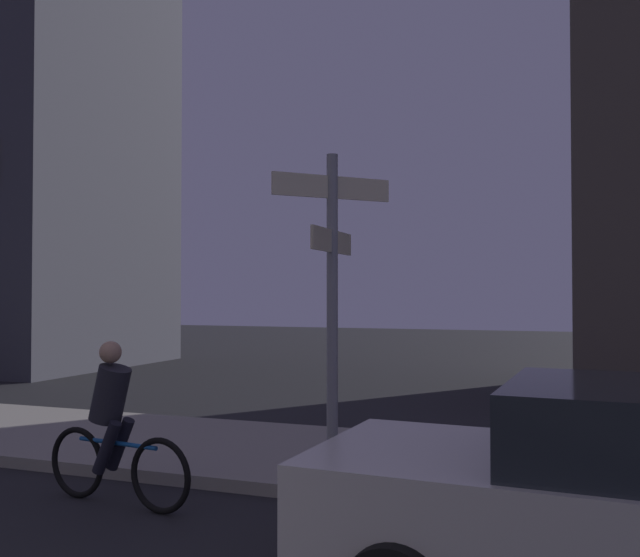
{
  "coord_description": "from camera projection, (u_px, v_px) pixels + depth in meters",
  "views": [
    {
      "loc": [
        3.48,
        -0.78,
        2.08
      ],
      "look_at": [
        0.87,
        6.34,
        2.25
      ],
      "focal_mm": 38.68,
      "sensor_mm": 36.0,
      "label": 1
    }
  ],
  "objects": [
    {
      "name": "sidewalk_kerb",
      "position": [
        279.0,
        453.0,
        8.68
      ],
      "size": [
        40.0,
        3.08,
        0.14
      ],
      "primitive_type": "cube",
      "color": "gray",
      "rests_on": "ground_plane"
    },
    {
      "name": "signpost",
      "position": [
        332.0,
        287.0,
        7.29
      ],
      "size": [
        0.99,
        1.23,
        3.43
      ],
      "color": "gray",
      "rests_on": "sidewalk_kerb"
    },
    {
      "name": "cyclist",
      "position": [
        114.0,
        429.0,
        6.8
      ],
      "size": [
        1.81,
        0.38,
        1.61
      ],
      "color": "black",
      "rests_on": "ground_plane"
    }
  ]
}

